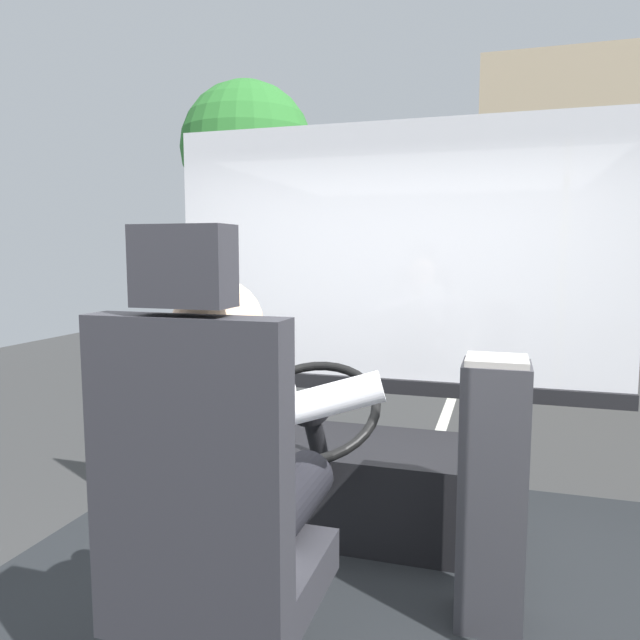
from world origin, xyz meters
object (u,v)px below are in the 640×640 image
Objects in this scene: driver_seat at (211,534)px; fare_box at (492,493)px; steering_console at (342,480)px; bus_driver at (231,457)px.

driver_seat is 0.99m from fare_box.
steering_console is at bearing 141.28° from fare_box.
driver_seat is at bearing -90.00° from steering_console.
fare_box is at bearing 42.63° from bus_driver.
bus_driver is at bearing 90.00° from driver_seat.
driver_seat is 1.20× the size of steering_console.
fare_box is (0.66, -0.53, 0.23)m from steering_console.
driver_seat is 1.30m from steering_console.
driver_seat reaches higher than bus_driver.
steering_console is (-0.00, 1.14, -0.49)m from bus_driver.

